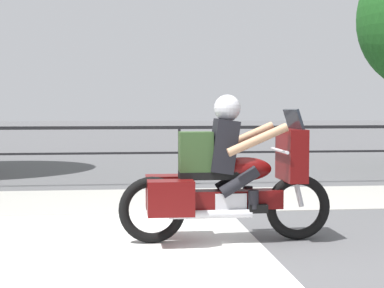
# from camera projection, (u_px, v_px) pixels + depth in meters

# --- Properties ---
(ground_plane) EXTENTS (120.00, 120.00, 0.00)m
(ground_plane) POSITION_uv_depth(u_px,v_px,m) (224.00, 251.00, 5.93)
(ground_plane) COLOR #565659
(sidewalk_band) EXTENTS (44.00, 2.40, 0.01)m
(sidewalk_band) POSITION_uv_depth(u_px,v_px,m) (189.00, 199.00, 9.30)
(sidewalk_band) COLOR #A8A59E
(sidewalk_band) RESTS_ON ground
(crosswalk_band) EXTENTS (3.38, 6.00, 0.01)m
(crosswalk_band) POSITION_uv_depth(u_px,v_px,m) (99.00, 260.00, 5.59)
(crosswalk_band) COLOR silver
(crosswalk_band) RESTS_ON ground
(fence_railing) EXTENTS (36.00, 0.05, 1.11)m
(fence_railing) POSITION_uv_depth(u_px,v_px,m) (179.00, 138.00, 10.96)
(fence_railing) COLOR black
(fence_railing) RESTS_ON ground
(motorcycle) EXTENTS (2.32, 0.76, 1.59)m
(motorcycle) POSITION_uv_depth(u_px,v_px,m) (225.00, 177.00, 6.34)
(motorcycle) COLOR black
(motorcycle) RESTS_ON ground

